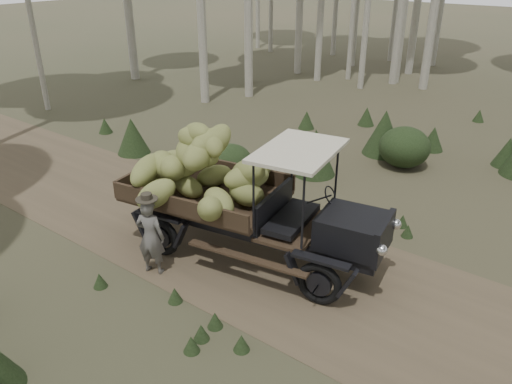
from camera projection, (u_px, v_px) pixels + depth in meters
ground at (319, 281)px, 9.58m from camera, size 120.00×120.00×0.00m
dirt_track at (319, 281)px, 9.58m from camera, size 70.00×4.00×0.01m
banana_truck at (224, 180)px, 9.94m from camera, size 5.70×3.14×2.76m
farmer at (151, 236)px, 9.52m from camera, size 0.67×0.55×1.71m
undergrowth at (372, 253)px, 9.42m from camera, size 22.53×23.58×1.39m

